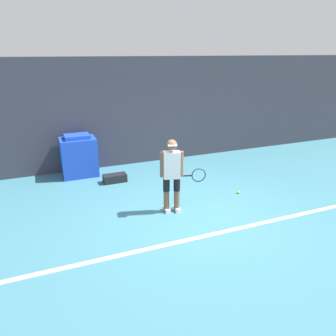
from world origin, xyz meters
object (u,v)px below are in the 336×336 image
object	(u,v)px
tennis_player	(172,173)
tennis_ball	(239,192)
covered_chair	(79,156)
equipment_bag	(115,178)

from	to	relation	value
tennis_player	tennis_ball	xyz separation A→B (m)	(1.83, 0.23, -0.84)
tennis_player	tennis_ball	world-z (taller)	tennis_player
covered_chair	equipment_bag	xyz separation A→B (m)	(0.76, -0.86, -0.44)
tennis_player	equipment_bag	distance (m)	2.35
tennis_ball	covered_chair	size ratio (longest dim) A/B	0.06
tennis_ball	equipment_bag	bearing A→B (deg)	144.25
tennis_player	tennis_ball	size ratio (longest dim) A/B	23.17
equipment_bag	tennis_player	bearing A→B (deg)	-70.45
tennis_ball	equipment_bag	distance (m)	3.18
tennis_ball	equipment_bag	size ratio (longest dim) A/B	0.11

